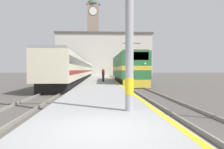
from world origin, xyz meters
name	(u,v)px	position (x,y,z in m)	size (l,w,h in m)	color
ground_plane	(100,81)	(0.00, 30.00, 0.00)	(200.00, 200.00, 0.00)	#514C47
platform	(100,82)	(0.00, 25.00, 0.20)	(4.35, 140.00, 0.40)	#999999
rail_track_near	(126,83)	(3.62, 25.00, 0.03)	(2.83, 140.00, 0.16)	#514C47
rail_track_far	(73,83)	(-3.69, 25.00, 0.03)	(2.84, 140.00, 0.16)	#514C47
locomotive_train	(128,69)	(3.62, 22.88, 2.02)	(2.92, 14.62, 4.93)	black
passenger_train	(79,69)	(-3.69, 32.98, 1.96)	(2.92, 45.82, 3.61)	black
person_on_platform	(103,74)	(0.41, 21.67, 1.29)	(0.34, 0.34, 1.70)	#23232D
clock_tower	(93,32)	(-2.26, 72.58, 15.13)	(4.99, 4.99, 28.58)	gray
station_building	(104,55)	(1.38, 62.43, 6.56)	(29.24, 7.95, 13.07)	beige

